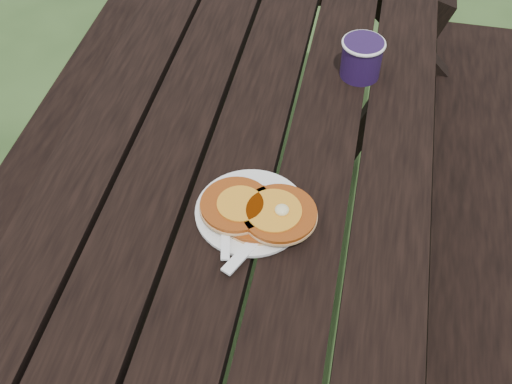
% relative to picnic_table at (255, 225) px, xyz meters
% --- Properties ---
extents(ground, '(60.00, 60.00, 0.00)m').
position_rel_picnic_table_xyz_m(ground, '(0.00, 0.00, -0.37)').
color(ground, '#273E1A').
rests_on(ground, ground).
extents(picnic_table, '(1.36, 1.80, 0.75)m').
position_rel_picnic_table_xyz_m(picnic_table, '(0.00, 0.00, 0.00)').
color(picnic_table, black).
rests_on(picnic_table, ground).
extents(plate, '(0.25, 0.25, 0.01)m').
position_rel_picnic_table_xyz_m(plate, '(0.05, -0.27, 0.39)').
color(plate, white).
rests_on(plate, picnic_table).
extents(pancake_stack, '(0.21, 0.14, 0.04)m').
position_rel_picnic_table_xyz_m(pancake_stack, '(0.07, -0.28, 0.41)').
color(pancake_stack, '#9E4311').
rests_on(pancake_stack, plate).
extents(knife, '(0.09, 0.17, 0.00)m').
position_rel_picnic_table_xyz_m(knife, '(0.07, -0.34, 0.39)').
color(knife, white).
rests_on(knife, plate).
extents(fork, '(0.07, 0.16, 0.01)m').
position_rel_picnic_table_xyz_m(fork, '(0.02, -0.34, 0.40)').
color(fork, white).
rests_on(fork, plate).
extents(coffee_cup, '(0.10, 0.10, 0.09)m').
position_rel_picnic_table_xyz_m(coffee_cup, '(0.21, 0.17, 0.43)').
color(coffee_cup, '#22113B').
rests_on(coffee_cup, picnic_table).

